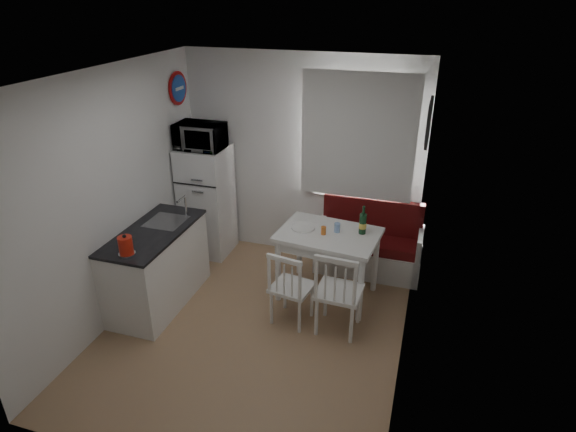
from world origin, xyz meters
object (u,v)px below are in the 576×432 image
at_px(microwave, 200,136).
at_px(fridge, 207,201).
at_px(kitchen_counter, 158,266).
at_px(wine_bottle, 363,220).
at_px(kettle, 126,246).
at_px(bench, 368,249).
at_px(dining_table, 329,240).
at_px(chair_right, 338,286).
at_px(chair_left, 289,282).

bearing_deg(microwave, fridge, 90.00).
xyz_separation_m(kitchen_counter, fridge, (0.02, 1.24, 0.27)).
relative_size(kitchen_counter, wine_bottle, 4.06).
height_order(kitchen_counter, kettle, kitchen_counter).
bearing_deg(wine_bottle, fridge, 167.55).
distance_m(microwave, wine_bottle, 2.24).
distance_m(bench, kettle, 2.91).
height_order(fridge, kettle, fridge).
height_order(dining_table, kettle, kettle).
bearing_deg(wine_bottle, microwave, 168.85).
distance_m(kitchen_counter, fridge, 1.27).
relative_size(bench, chair_right, 2.51).
distance_m(bench, wine_bottle, 0.88).
distance_m(bench, chair_right, 1.38).
relative_size(chair_right, fridge, 0.35).
bearing_deg(chair_left, wine_bottle, 61.26).
xyz_separation_m(microwave, kettle, (0.03, -1.73, -0.60)).
xyz_separation_m(kitchen_counter, chair_right, (2.03, 0.01, 0.13)).
xyz_separation_m(chair_right, kettle, (-1.98, -0.55, 0.42)).
height_order(fridge, microwave, microwave).
xyz_separation_m(chair_right, fridge, (-2.01, 1.23, 0.14)).
distance_m(kitchen_counter, chair_left, 1.53).
relative_size(kitchen_counter, bench, 1.03).
bearing_deg(kettle, microwave, 90.99).
xyz_separation_m(fridge, wine_bottle, (2.11, -0.47, 0.25)).
bearing_deg(bench, wine_bottle, -91.80).
bearing_deg(bench, dining_table, -118.61).
distance_m(bench, dining_table, 0.87).
height_order(fridge, wine_bottle, fridge).
distance_m(dining_table, fridge, 1.84).
bearing_deg(wine_bottle, kitchen_counter, -159.86).
bearing_deg(chair_left, fridge, 150.50).
bearing_deg(kettle, bench, 42.07).
height_order(chair_left, wine_bottle, wine_bottle).
distance_m(kitchen_counter, dining_table, 1.92).
bearing_deg(fridge, kitchen_counter, -90.90).
height_order(bench, microwave, microwave).
height_order(dining_table, chair_right, chair_right).
bearing_deg(wine_bottle, bench, 88.20).
bearing_deg(bench, kitchen_counter, -147.72).
bearing_deg(kitchen_counter, kettle, -84.72).
bearing_deg(microwave, bench, 4.30).
bearing_deg(chair_right, chair_left, -178.54).
xyz_separation_m(bench, fridge, (-2.12, -0.11, 0.42)).
height_order(kitchen_counter, chair_right, kitchen_counter).
xyz_separation_m(chair_left, fridge, (-1.51, 1.22, 0.19)).
bearing_deg(bench, chair_left, -114.87).
height_order(kitchen_counter, fridge, fridge).
height_order(chair_right, fridge, fridge).
xyz_separation_m(kitchen_counter, kettle, (0.05, -0.54, 0.55)).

